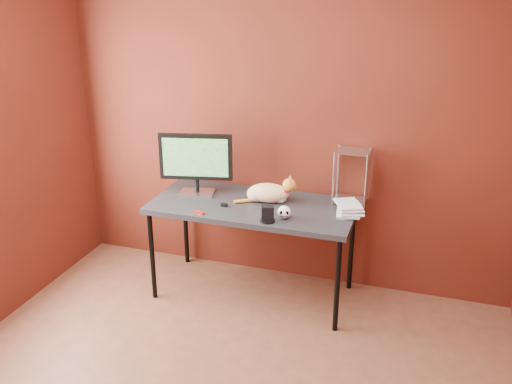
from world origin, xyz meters
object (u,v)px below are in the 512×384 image
(monitor, at_px, (196,161))
(speaker, at_px, (268,214))
(skull_mug, at_px, (284,212))
(desk, at_px, (253,210))
(book_stack, at_px, (342,155))
(cat, at_px, (269,193))

(monitor, bearing_deg, speaker, -38.86)
(skull_mug, height_order, speaker, speaker)
(desk, bearing_deg, book_stack, 2.02)
(cat, xyz_separation_m, speaker, (0.09, -0.34, -0.02))
(desk, distance_m, speaker, 0.35)
(cat, bearing_deg, monitor, 174.14)
(speaker, bearing_deg, desk, 104.88)
(skull_mug, xyz_separation_m, speaker, (-0.09, -0.09, 0.01))
(speaker, bearing_deg, book_stack, 13.60)
(desk, xyz_separation_m, book_stack, (0.63, 0.02, 0.48))
(desk, relative_size, book_stack, 1.73)
(monitor, height_order, book_stack, book_stack)
(skull_mug, bearing_deg, book_stack, 15.88)
(book_stack, bearing_deg, cat, 174.83)
(cat, height_order, skull_mug, cat)
(speaker, bearing_deg, monitor, 133.62)
(desk, height_order, book_stack, book_stack)
(cat, bearing_deg, desk, -152.33)
(monitor, bearing_deg, cat, -10.89)
(monitor, relative_size, cat, 1.24)
(speaker, bearing_deg, cat, 84.95)
(monitor, bearing_deg, book_stack, -14.34)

